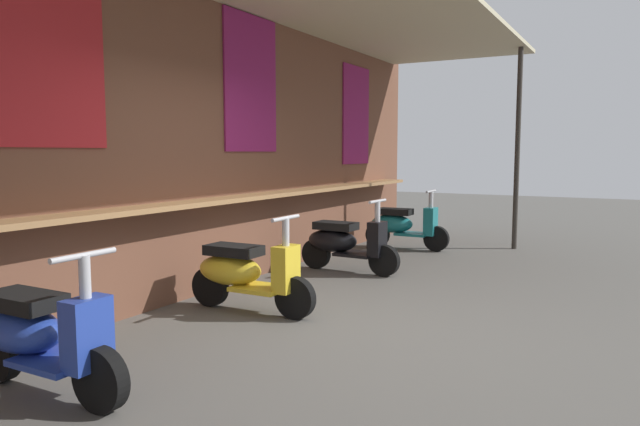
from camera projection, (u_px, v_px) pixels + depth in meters
name	position (u px, v px, depth m)	size (l,w,h in m)	color
ground_plane	(340.00, 328.00, 5.19)	(34.72, 34.72, 0.00)	#56544F
market_stall_facade	(181.00, 120.00, 5.86)	(12.40, 2.78, 3.33)	brown
scooter_blue	(37.00, 335.00, 3.75)	(0.46, 1.40, 0.97)	#233D9E
scooter_yellow	(244.00, 272.00, 5.71)	(0.46, 1.40, 0.97)	gold
scooter_black	(344.00, 242.00, 7.61)	(0.46, 1.40, 0.97)	black
scooter_teal	(402.00, 225.00, 9.46)	(0.46, 1.40, 0.97)	#197075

